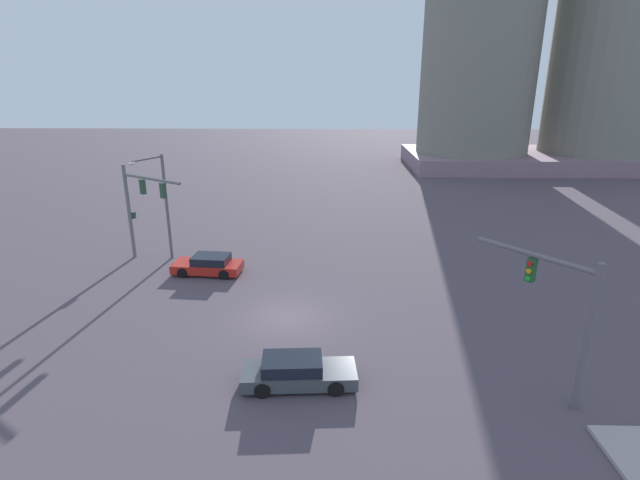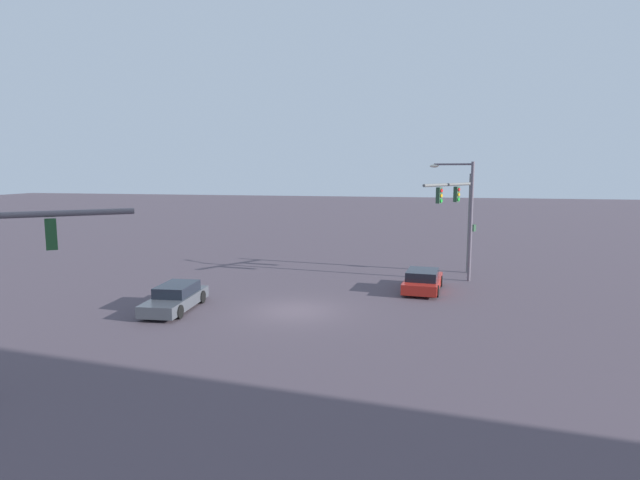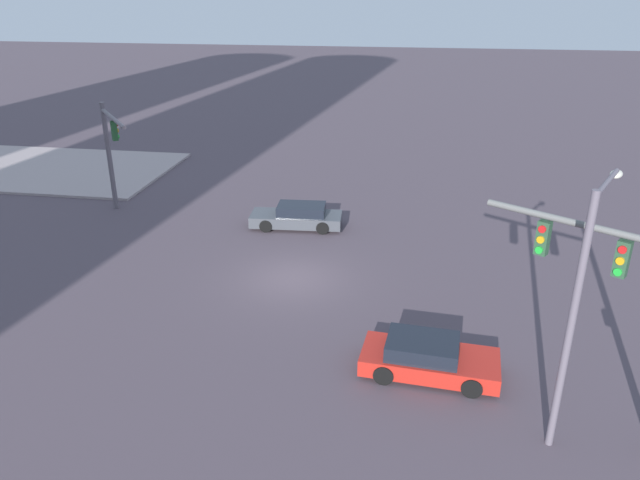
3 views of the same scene
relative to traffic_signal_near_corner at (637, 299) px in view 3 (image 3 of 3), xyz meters
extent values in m
plane|color=#4E424C|center=(10.35, -8.02, -4.26)|extent=(206.36, 206.36, 0.00)
cube|color=#A19193|center=(29.29, -21.13, -4.19)|extent=(15.18, 10.08, 0.15)
cylinder|color=slate|center=(1.21, -0.79, 1.54)|extent=(4.68, 3.06, 0.18)
cube|color=#2A4C33|center=(0.43, -0.29, 0.92)|extent=(0.41, 0.39, 0.95)
cylinder|color=red|center=(0.52, -0.15, 1.22)|extent=(0.20, 0.16, 0.20)
cylinder|color=orange|center=(0.52, -0.15, 0.92)|extent=(0.20, 0.16, 0.20)
cylinder|color=green|center=(0.52, -0.15, 0.62)|extent=(0.20, 0.16, 0.20)
cube|color=#2A4C33|center=(2.12, -1.36, 0.92)|extent=(0.41, 0.39, 0.95)
cylinder|color=red|center=(2.20, -1.22, 1.22)|extent=(0.20, 0.16, 0.20)
cylinder|color=orange|center=(2.20, -1.22, 0.92)|extent=(0.20, 0.16, 0.20)
cylinder|color=green|center=(2.20, -1.22, 0.62)|extent=(0.20, 0.16, 0.20)
cylinder|color=#635A63|center=(21.79, -14.94, -1.36)|extent=(0.26, 0.26, 5.81)
cylinder|color=#635A63|center=(20.28, -13.05, 1.15)|extent=(3.17, 3.90, 0.19)
cube|color=#22502A|center=(20.28, -13.05, 0.53)|extent=(0.40, 0.41, 0.95)
cylinder|color=red|center=(20.16, -13.15, 0.82)|extent=(0.17, 0.19, 0.20)
cylinder|color=orange|center=(20.16, -13.15, 0.52)|extent=(0.17, 0.19, 0.20)
cylinder|color=green|center=(20.16, -13.15, 0.22)|extent=(0.17, 0.19, 0.20)
cylinder|color=slate|center=(1.57, 0.55, -0.68)|extent=(0.20, 0.20, 7.18)
cylinder|color=slate|center=(1.04, -0.57, 2.76)|extent=(1.17, 2.29, 0.12)
ellipsoid|color=silver|center=(0.51, -1.69, 2.66)|extent=(0.53, 0.67, 0.20)
cube|color=red|center=(4.76, -2.14, -3.83)|extent=(4.42, 2.20, 0.55)
cube|color=black|center=(5.01, -2.16, -3.30)|extent=(2.35, 1.81, 0.50)
cylinder|color=black|center=(3.37, -2.89, -3.94)|extent=(0.66, 0.27, 0.64)
cylinder|color=black|center=(3.51, -1.16, -3.94)|extent=(0.66, 0.27, 0.64)
cylinder|color=black|center=(6.01, -3.11, -3.94)|extent=(0.66, 0.27, 0.64)
cylinder|color=black|center=(6.15, -1.38, -3.94)|extent=(0.66, 0.27, 0.64)
cube|color=#43474E|center=(11.38, -13.75, -3.83)|extent=(4.69, 2.02, 0.55)
cube|color=black|center=(11.11, -13.77, -3.30)|extent=(2.48, 1.66, 0.50)
cylinder|color=black|center=(12.75, -12.86, -3.94)|extent=(0.65, 0.26, 0.64)
cylinder|color=black|center=(12.86, -14.44, -3.94)|extent=(0.65, 0.26, 0.64)
cylinder|color=black|center=(9.91, -13.05, -3.94)|extent=(0.65, 0.26, 0.64)
cylinder|color=black|center=(10.02, -14.64, -3.94)|extent=(0.65, 0.26, 0.64)
camera|label=1|loc=(12.66, -30.24, 7.38)|focal=26.85mm
camera|label=2|loc=(34.07, -1.74, 2.51)|focal=29.52mm
camera|label=3|loc=(5.61, 14.09, 7.12)|focal=33.66mm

